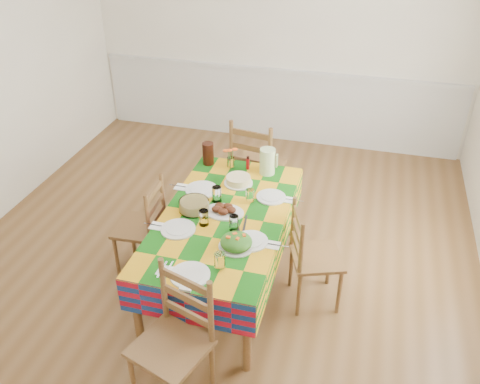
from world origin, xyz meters
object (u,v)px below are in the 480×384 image
Objects in this scene: meat_platter at (224,210)px; chair_near at (175,343)px; tea_pitcher at (208,154)px; chair_far at (256,168)px; green_pitcher at (267,161)px; chair_left at (144,227)px; chair_right at (312,257)px; dining_table at (224,223)px.

meat_platter is 1.15m from chair_near.
tea_pitcher is (-0.36, 0.71, 0.08)m from meat_platter.
chair_near is at bearing 99.90° from chair_far.
chair_near is at bearing -88.82° from meat_platter.
green_pitcher is 0.27× the size of chair_left.
tea_pitcher is 0.23× the size of chair_left.
chair_near is 1.10× the size of chair_left.
meat_platter is at bearing 109.64° from chair_near.
chair_near reaches higher than green_pitcher.
chair_far is 1.31m from chair_right.
chair_left is (-0.70, 0.00, -0.18)m from dining_table.
chair_far is at bearing 90.40° from dining_table.
meat_platter is 1.55× the size of tea_pitcher.
chair_far is 1.29m from chair_left.
chair_far is 1.17× the size of chair_left.
dining_table is 1.83× the size of chair_near.
tea_pitcher is at bearing 34.46° from chair_right.
green_pitcher is 0.27× the size of chair_right.
chair_right is at bearing -3.69° from meat_platter.
tea_pitcher is at bearing 116.36° from dining_table.
green_pitcher is at bearing 125.67° from chair_far.
chair_left is at bearing 69.15° from chair_right.
dining_table is at bearing -73.81° from meat_platter.
chair_near reaches higher than chair_left.
dining_table is 0.72m from chair_right.
chair_near is 2.19m from chair_far.
green_pitcher is 0.97m from chair_right.
dining_table is 0.72m from chair_left.
chair_left is at bearing -113.90° from tea_pitcher.
chair_left is at bearing 179.85° from dining_table.
chair_left is (-0.69, -1.09, -0.07)m from chair_far.
dining_table is 1.10m from chair_far.
tea_pitcher is at bearing 53.64° from chair_far.
tea_pitcher reaches higher than dining_table.
chair_near is at bearing 30.27° from chair_left.
chair_far is (-0.01, 1.09, -0.11)m from dining_table.
meat_platter is 0.36× the size of chair_right.
chair_far reaches higher than tea_pitcher.
meat_platter is 0.36× the size of chair_left.
dining_table is 0.85m from tea_pitcher.
meat_platter is at bearing 66.11° from chair_right.
meat_platter is at bearing -105.41° from green_pitcher.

